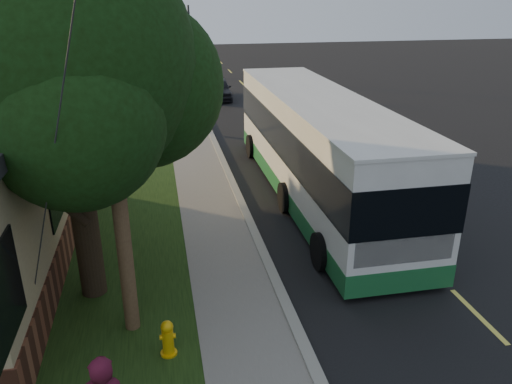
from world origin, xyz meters
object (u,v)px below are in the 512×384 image
bare_tree_far (146,58)px  transit_bus (317,145)px  bare_tree_near (135,85)px  distant_car (218,89)px  fire_hydrant (168,338)px  leafy_tree (66,65)px  utility_pole (108,109)px  traffic_signal (190,36)px

bare_tree_far → transit_bus: bare_tree_far is taller
bare_tree_near → bare_tree_far: size_ratio=1.07×
bare_tree_near → distant_car: bearing=51.7°
fire_hydrant → bare_tree_far: size_ratio=0.18×
leafy_tree → bare_tree_far: leafy_tree is taller
utility_pole → traffic_signal: 33.26m
bare_tree_near → traffic_signal: size_ratio=0.78×
leafy_tree → transit_bus: size_ratio=0.62×
leafy_tree → distant_car: bearing=75.3°
fire_hydrant → transit_bus: transit_bus is taller
fire_hydrant → leafy_tree: (-1.57, 2.65, 4.73)m
leafy_tree → distant_car: size_ratio=2.00×
bare_tree_far → fire_hydrant: bearing=-89.2°
bare_tree_far → leafy_tree: bearing=-92.5°
leafy_tree → bare_tree_far: size_ratio=1.94×
utility_pole → leafy_tree: 1.94m
distant_car → transit_bus: bearing=-83.4°
bare_tree_near → distant_car: 8.20m
leafy_tree → distant_car: leafy_tree is taller
leafy_tree → traffic_signal: leafy_tree is taller
leafy_tree → bare_tree_near: size_ratio=1.81×
traffic_signal → utility_pole: bearing=-96.6°
utility_pole → bare_tree_near: utility_pole is taller
leafy_tree → distant_car: 22.85m
utility_pole → leafy_tree: utility_pole is taller
leafy_tree → transit_bus: 8.80m
leafy_tree → traffic_signal: 31.76m
utility_pole → transit_bus: (5.90, 6.20, -2.81)m
fire_hydrant → utility_pole: (-0.71, 0.99, 4.20)m
utility_pole → transit_bus: utility_pole is taller
leafy_tree → bare_tree_far: bearing=87.5°
bare_tree_near → fire_hydrant: bearing=-87.1°
distant_car → leafy_tree: bearing=-101.7°
traffic_signal → transit_bus: traffic_signal is taller
transit_bus → distant_car: size_ratio=3.25×
utility_pole → bare_tree_far: utility_pole is taller
bare_tree_far → utility_pole: bearing=-90.6°
fire_hydrant → bare_tree_near: (-0.90, 18.00, 1.72)m
fire_hydrant → utility_pole: utility_pole is taller
leafy_tree → bare_tree_far: (1.17, 27.35, -3.16)m
utility_pole → bare_tree_far: (0.31, 29.01, -2.63)m
distant_car → traffic_signal: bearing=98.8°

